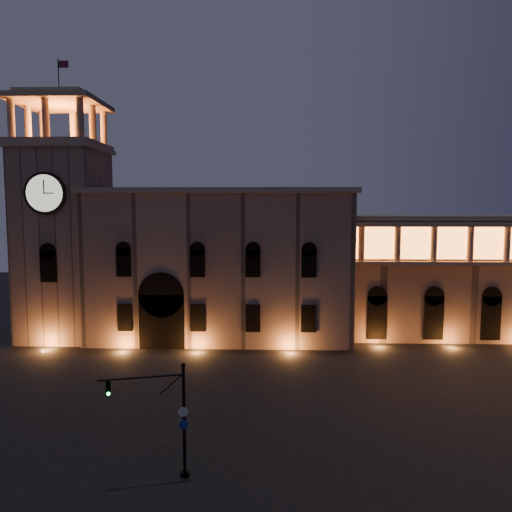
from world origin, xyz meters
The scene contains 5 objects.
ground centered at (0.00, 0.00, 0.00)m, with size 160.00×160.00×0.00m, color black.
government_building centered at (-2.08, 21.93, 8.77)m, with size 30.80×12.80×17.60m.
clock_tower centered at (-20.50, 20.98, 12.50)m, with size 9.80×9.80×32.40m.
colonnade_wing centered at (32.00, 23.92, 7.33)m, with size 40.60×11.50×14.50m.
traffic_light centered at (-1.81, -10.12, 3.53)m, with size 4.77×1.49×6.73m.
Camera 1 is at (3.90, -37.15, 15.41)m, focal length 35.00 mm.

